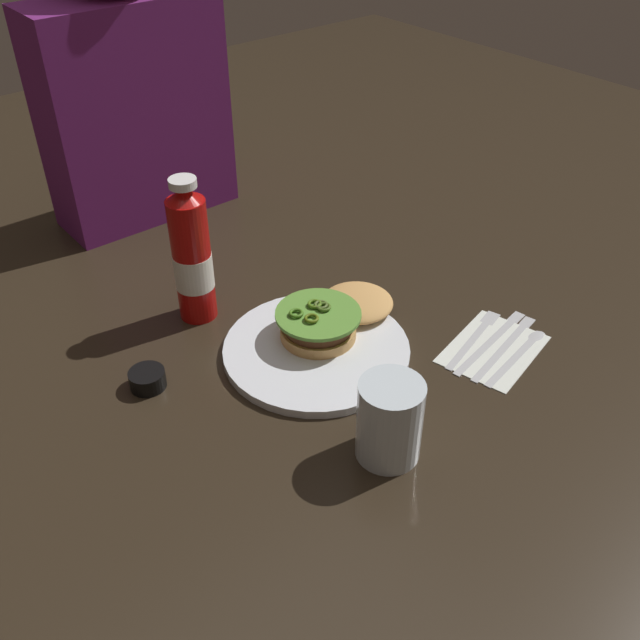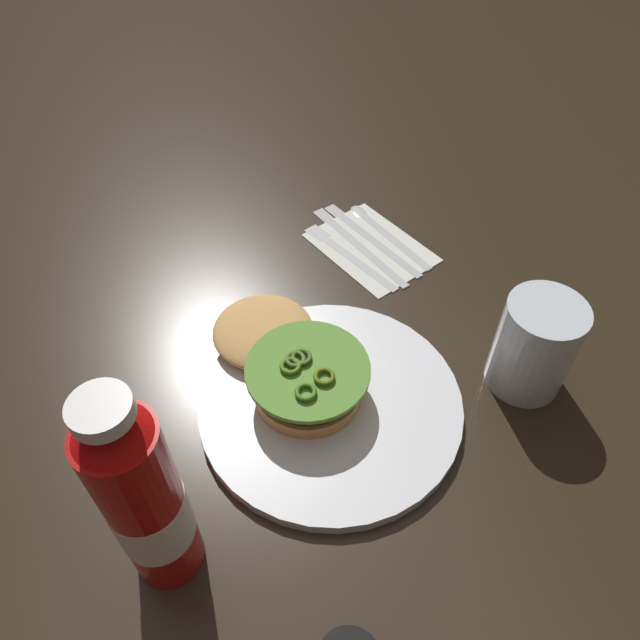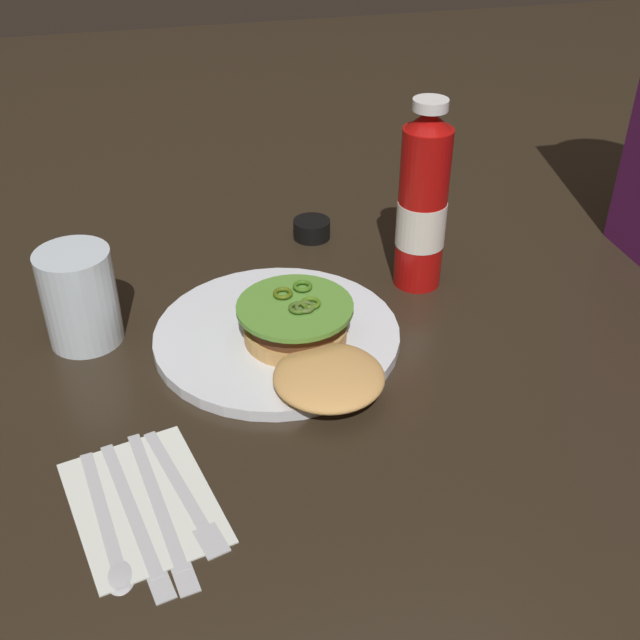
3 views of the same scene
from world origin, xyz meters
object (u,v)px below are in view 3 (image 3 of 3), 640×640
(ketchup_bottle, at_px, (422,205))
(burger_sandwich, at_px, (307,341))
(steak_knife, at_px, (137,523))
(condiment_cup, at_px, (312,229))
(dinner_plate, at_px, (277,335))
(fork_utensil, at_px, (188,498))
(spoon_utensil, at_px, (109,535))
(butter_knife, at_px, (162,514))
(napkin, at_px, (143,501))
(water_glass, at_px, (80,297))

(ketchup_bottle, bearing_deg, burger_sandwich, -52.06)
(steak_knife, bearing_deg, condiment_cup, 150.67)
(dinner_plate, xyz_separation_m, condiment_cup, (-0.24, 0.10, 0.01))
(burger_sandwich, xyz_separation_m, fork_utensil, (0.18, -0.15, -0.03))
(spoon_utensil, height_order, butter_knife, same)
(dinner_plate, distance_m, napkin, 0.28)
(butter_knife, bearing_deg, steak_knife, -77.58)
(butter_knife, height_order, fork_utensil, same)
(spoon_utensil, relative_size, fork_utensil, 1.01)
(butter_knife, distance_m, fork_utensil, 0.03)
(burger_sandwich, relative_size, butter_knife, 1.08)
(burger_sandwich, bearing_deg, napkin, -49.38)
(condiment_cup, bearing_deg, fork_utensil, -25.84)
(condiment_cup, bearing_deg, butter_knife, -27.50)
(dinner_plate, distance_m, steak_knife, 0.31)
(steak_knife, height_order, butter_knife, same)
(water_glass, distance_m, fork_utensil, 0.31)
(ketchup_bottle, height_order, fork_utensil, ketchup_bottle)
(ketchup_bottle, relative_size, napkin, 1.48)
(condiment_cup, xyz_separation_m, fork_utensil, (0.47, -0.23, -0.01))
(ketchup_bottle, height_order, butter_knife, ketchup_bottle)
(napkin, xyz_separation_m, steak_knife, (0.03, -0.01, 0.00))
(condiment_cup, xyz_separation_m, napkin, (0.46, -0.27, -0.01))
(napkin, bearing_deg, fork_utensil, 77.61)
(napkin, xyz_separation_m, spoon_utensil, (0.04, -0.03, 0.00))
(water_glass, bearing_deg, fork_utensil, 17.46)
(ketchup_bottle, relative_size, steak_knife, 1.24)
(water_glass, distance_m, butter_knife, 0.31)
(dinner_plate, height_order, steak_knife, dinner_plate)
(ketchup_bottle, xyz_separation_m, spoon_utensil, (0.34, -0.41, -0.11))
(burger_sandwich, bearing_deg, water_glass, -114.61)
(condiment_cup, relative_size, napkin, 0.32)
(ketchup_bottle, xyz_separation_m, napkin, (0.31, -0.38, -0.11))
(ketchup_bottle, relative_size, water_glass, 2.11)
(spoon_utensil, height_order, fork_utensil, same)
(dinner_plate, bearing_deg, steak_knife, -35.26)
(dinner_plate, xyz_separation_m, water_glass, (-0.06, -0.22, 0.05))
(spoon_utensil, bearing_deg, condiment_cup, 148.95)
(burger_sandwich, distance_m, ketchup_bottle, 0.24)
(burger_sandwich, height_order, fork_utensil, burger_sandwich)
(burger_sandwich, distance_m, napkin, 0.26)
(water_glass, bearing_deg, dinner_plate, 75.36)
(dinner_plate, bearing_deg, burger_sandwich, 24.25)
(burger_sandwich, relative_size, spoon_utensil, 1.27)
(burger_sandwich, distance_m, butter_knife, 0.26)
(water_glass, xyz_separation_m, fork_utensil, (0.29, 0.09, -0.05))
(condiment_cup, height_order, napkin, condiment_cup)
(fork_utensil, bearing_deg, burger_sandwich, 138.86)
(butter_knife, bearing_deg, condiment_cup, 152.50)
(ketchup_bottle, xyz_separation_m, condiment_cup, (-0.15, -0.11, -0.10))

